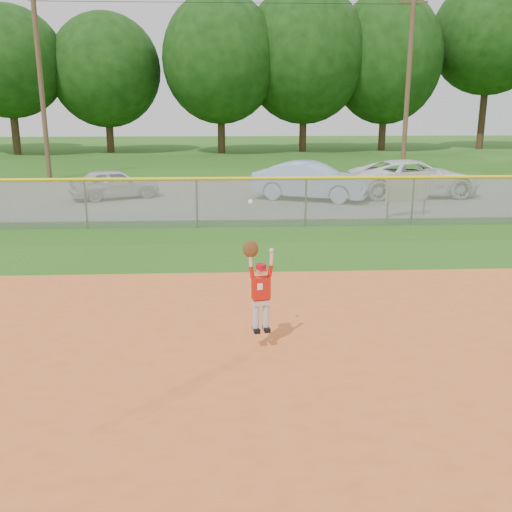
% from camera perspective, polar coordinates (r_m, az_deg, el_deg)
% --- Properties ---
extents(ground, '(120.00, 120.00, 0.00)m').
position_cam_1_polar(ground, '(8.15, -9.39, -12.16)').
color(ground, '#235112').
rests_on(ground, ground).
extents(parking_strip, '(44.00, 10.00, 0.03)m').
position_cam_1_polar(parking_strip, '(23.51, -5.16, 5.97)').
color(parking_strip, slate).
rests_on(parking_strip, ground).
extents(car_white_a, '(3.71, 2.71, 1.17)m').
position_cam_1_polar(car_white_a, '(23.41, -13.94, 7.04)').
color(car_white_a, silver).
rests_on(car_white_a, parking_strip).
extents(car_blue, '(4.70, 3.14, 1.46)m').
position_cam_1_polar(car_blue, '(22.53, 5.52, 7.49)').
color(car_blue, '#8EB0D3').
rests_on(car_blue, parking_strip).
extents(car_white_b, '(5.39, 2.75, 1.46)m').
position_cam_1_polar(car_white_b, '(24.15, 15.50, 7.51)').
color(car_white_b, white).
rests_on(car_white_b, parking_strip).
extents(sponsor_sign, '(1.59, 0.64, 1.50)m').
position_cam_1_polar(sponsor_sign, '(19.61, 14.90, 6.60)').
color(sponsor_sign, gray).
rests_on(sponsor_sign, ground).
extents(outfield_fence, '(40.06, 0.10, 1.55)m').
position_cam_1_polar(outfield_fence, '(17.46, -5.96, 5.68)').
color(outfield_fence, gray).
rests_on(outfield_fence, ground).
extents(power_lines, '(19.40, 0.24, 9.00)m').
position_cam_1_polar(power_lines, '(29.22, -2.88, 16.95)').
color(power_lines, '#4C3823').
rests_on(power_lines, ground).
extents(tree_line, '(62.37, 13.00, 14.43)m').
position_cam_1_polar(tree_line, '(45.27, -3.02, 19.89)').
color(tree_line, '#422D1C').
rests_on(tree_line, ground).
extents(ballplayer, '(0.48, 0.24, 2.05)m').
position_cam_1_polar(ballplayer, '(8.59, 0.35, -3.08)').
color(ballplayer, silver).
rests_on(ballplayer, ground).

